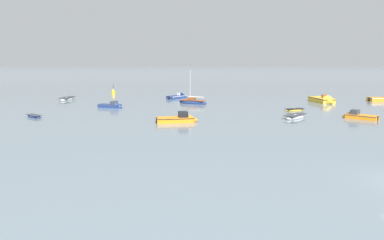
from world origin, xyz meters
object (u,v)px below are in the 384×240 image
Objects in this scene: sailboat_moored_0 at (193,102)px; rowboat_moored_0 at (295,110)px; rowboat_moored_4 at (295,117)px; rowboat_moored_2 at (67,99)px; rowboat_moored_3 at (34,116)px; motorboat_moored_0 at (356,117)px; motorboat_moored_7 at (113,106)px; motorboat_moored_2 at (324,101)px; motorboat_moored_1 at (179,97)px; channel_buoy at (113,92)px; motorboat_moored_3 at (181,120)px.

sailboat_moored_0 reaches higher than rowboat_moored_0.
rowboat_moored_0 is at bearing 26.01° from rowboat_moored_4.
rowboat_moored_3 is at bearing -167.61° from rowboat_moored_2.
motorboat_moored_0 reaches higher than motorboat_moored_7.
motorboat_moored_0 reaches higher than rowboat_moored_3.
rowboat_moored_0 is at bearing -47.50° from motorboat_moored_2.
motorboat_moored_7 reaches higher than rowboat_moored_2.
motorboat_moored_0 is at bearing -97.33° from motorboat_moored_1.
motorboat_moored_2 is at bearing -118.81° from rowboat_moored_3.
motorboat_moored_0 is (20.80, -17.25, -0.01)m from sailboat_moored_0.
rowboat_moored_3 is 0.64× the size of motorboat_moored_7.
motorboat_moored_7 is at bearing -30.21° from rowboat_moored_0.
sailboat_moored_0 is at bearing -103.07° from rowboat_moored_3.
channel_buoy is (-17.11, 18.53, 0.20)m from sailboat_moored_0.
channel_buoy reaches higher than motorboat_moored_2.
motorboat_moored_0 is 52.14m from channel_buoy.
motorboat_moored_2 is 1.55× the size of motorboat_moored_7.
rowboat_moored_2 is at bearing -119.11° from channel_buoy.
motorboat_moored_1 reaches higher than motorboat_moored_7.
motorboat_moored_3 reaches higher than motorboat_moored_0.
motorboat_moored_3 reaches higher than rowboat_moored_0.
rowboat_moored_0 is at bearing -7.37° from motorboat_moored_0.
motorboat_moored_3 is at bearing 114.89° from sailboat_moored_0.
motorboat_moored_3 is 2.33× the size of channel_buoy.
motorboat_moored_7 is 1.92× the size of channel_buoy.
rowboat_moored_2 is (-44.56, 23.85, -0.05)m from motorboat_moored_0.
motorboat_moored_7 is (-36.34, -5.75, -0.07)m from motorboat_moored_2.
sailboat_moored_0 is 1.26× the size of motorboat_moored_1.
sailboat_moored_0 is at bearing 80.48° from rowboat_moored_4.
motorboat_moored_2 is 2.99× the size of channel_buoy.
motorboat_moored_3 is at bearing -31.06° from motorboat_moored_7.
motorboat_moored_7 is at bearing 25.10° from motorboat_moored_0.
channel_buoy is at bearing 103.20° from motorboat_moored_3.
channel_buoy is at bearing -16.43° from sailboat_moored_0.
rowboat_moored_0 is 42.82m from channel_buoy.
sailboat_moored_0 is 2.13× the size of rowboat_moored_3.
rowboat_moored_3 is (-42.43, 2.41, -0.13)m from motorboat_moored_0.
motorboat_moored_0 is 0.87× the size of rowboat_moored_2.
channel_buoy is at bearing 97.59° from motorboat_moored_1.
rowboat_moored_2 is at bearing 100.27° from rowboat_moored_4.
motorboat_moored_7 is (-33.67, 11.94, -0.02)m from motorboat_moored_0.
rowboat_moored_0 is 28.21m from motorboat_moored_7.
channel_buoy is at bearing 83.14° from rowboat_moored_4.
motorboat_moored_0 is at bearing 106.96° from rowboat_moored_0.
channel_buoy is at bearing -55.23° from rowboat_moored_3.
motorboat_moored_3 reaches higher than motorboat_moored_7.
motorboat_moored_3 reaches higher than rowboat_moored_3.
motorboat_moored_3 is (-22.83, -2.17, 0.04)m from motorboat_moored_0.
motorboat_moored_7 is (10.89, -11.91, 0.04)m from rowboat_moored_2.
rowboat_moored_3 is (-36.61, -5.04, -0.01)m from rowboat_moored_0.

